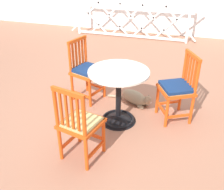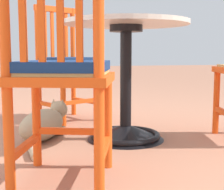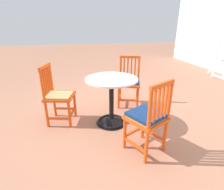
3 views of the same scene
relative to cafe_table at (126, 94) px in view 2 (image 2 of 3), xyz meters
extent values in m
plane|color=#A36B51|center=(-0.14, 0.00, -0.28)|extent=(24.00, 24.00, 0.00)
cone|color=black|center=(0.00, 0.00, -0.23)|extent=(0.48, 0.48, 0.10)
torus|color=black|center=(0.00, 0.00, -0.26)|extent=(0.44, 0.44, 0.04)
cylinder|color=black|center=(0.00, 0.00, 0.09)|extent=(0.07, 0.07, 0.66)
cylinder|color=black|center=(0.00, 0.00, 0.40)|extent=(0.20, 0.20, 0.04)
cylinder|color=silver|center=(0.00, 0.00, 0.43)|extent=(0.76, 0.76, 0.02)
cylinder|color=#E04C14|center=(0.00, -0.63, -0.06)|extent=(0.04, 0.04, 0.45)
cylinder|color=#E04C14|center=(0.63, 0.04, -0.06)|extent=(0.04, 0.04, 0.45)
cylinder|color=#E04C14|center=(0.46, 0.34, -0.06)|extent=(0.04, 0.04, 0.45)
cylinder|color=#E04C14|center=(0.93, 0.20, 0.17)|extent=(0.04, 0.04, 0.91)
cylinder|color=#E04C14|center=(0.76, 0.50, 0.17)|extent=(0.04, 0.04, 0.91)
cube|color=#E04C14|center=(0.78, 0.12, -0.14)|extent=(0.31, 0.19, 0.03)
cube|color=#E04C14|center=(0.61, 0.42, -0.14)|extent=(0.31, 0.19, 0.03)
cube|color=#E04C14|center=(0.55, 0.19, -0.11)|extent=(0.19, 0.31, 0.03)
cube|color=#E04C14|center=(0.69, 0.27, 0.15)|extent=(0.54, 0.54, 0.04)
cube|color=tan|center=(0.69, 0.27, 0.17)|extent=(0.47, 0.47, 0.02)
cube|color=#E04C14|center=(0.89, 0.26, 0.40)|extent=(0.03, 0.03, 0.39)
cube|color=#E04C14|center=(0.86, 0.32, 0.40)|extent=(0.03, 0.03, 0.39)
cube|color=#E04C14|center=(0.83, 0.38, 0.40)|extent=(0.03, 0.03, 0.39)
cube|color=#E04C14|center=(0.80, 0.44, 0.40)|extent=(0.03, 0.03, 0.39)
cube|color=#E04C14|center=(0.84, 0.35, 0.61)|extent=(0.21, 0.35, 0.04)
cube|color=navy|center=(0.69, 0.27, 0.20)|extent=(0.49, 0.49, 0.04)
cylinder|color=#E04C14|center=(-0.37, 0.56, -0.06)|extent=(0.04, 0.04, 0.45)
cylinder|color=#E04C14|center=(-0.48, 0.23, -0.06)|extent=(0.04, 0.04, 0.45)
cylinder|color=#E04C14|center=(-0.69, 0.67, 0.17)|extent=(0.04, 0.04, 0.91)
cylinder|color=#E04C14|center=(-0.80, 0.34, 0.17)|extent=(0.04, 0.04, 0.91)
cube|color=#E04C14|center=(-0.53, 0.61, -0.14)|extent=(0.33, 0.14, 0.03)
cube|color=#E04C14|center=(-0.64, 0.29, -0.14)|extent=(0.33, 0.14, 0.03)
cube|color=#E04C14|center=(-0.42, 0.39, -0.11)|extent=(0.14, 0.33, 0.03)
cube|color=#E04C14|center=(-0.58, 0.45, 0.15)|extent=(0.51, 0.51, 0.04)
cube|color=tan|center=(-0.58, 0.45, 0.17)|extent=(0.44, 0.44, 0.02)
cube|color=#E04C14|center=(-0.71, 0.60, 0.40)|extent=(0.03, 0.03, 0.39)
cube|color=#E04C14|center=(-0.73, 0.54, 0.40)|extent=(0.03, 0.03, 0.39)
cube|color=#E04C14|center=(-0.76, 0.47, 0.40)|extent=(0.03, 0.03, 0.39)
cube|color=#E04C14|center=(-0.78, 0.41, 0.40)|extent=(0.03, 0.03, 0.39)
cube|color=navy|center=(-0.58, 0.45, 0.20)|extent=(0.46, 0.46, 0.04)
ellipsoid|color=#9E896B|center=(0.11, 0.51, -0.19)|extent=(0.48, 0.39, 0.19)
ellipsoid|color=silver|center=(0.20, 0.46, -0.20)|extent=(0.23, 0.22, 0.14)
sphere|color=#9E896B|center=(0.33, 0.39, -0.13)|extent=(0.12, 0.12, 0.12)
ellipsoid|color=silver|center=(0.37, 0.37, -0.15)|extent=(0.06, 0.07, 0.04)
cone|color=#9E896B|center=(0.33, 0.42, -0.08)|extent=(0.04, 0.04, 0.04)
cone|color=#9E896B|center=(0.30, 0.36, -0.08)|extent=(0.04, 0.04, 0.04)
ellipsoid|color=#9E896B|center=(0.28, 0.48, -0.26)|extent=(0.13, 0.11, 0.05)
ellipsoid|color=#9E896B|center=(0.23, 0.38, -0.26)|extent=(0.13, 0.11, 0.05)
cylinder|color=#9E896B|center=(-0.21, 0.58, -0.26)|extent=(0.22, 0.06, 0.04)
camera|label=1|loc=(0.76, -2.90, 1.84)|focal=43.59mm
camera|label=2|loc=(-1.97, 0.59, 0.25)|focal=53.74mm
camera|label=3|loc=(2.36, -0.47, 1.16)|focal=28.12mm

